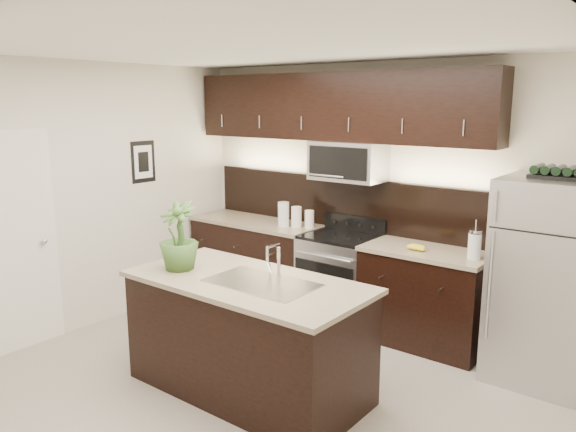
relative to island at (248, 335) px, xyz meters
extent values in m
plane|color=gray|center=(0.02, 0.03, -0.47)|extent=(4.50, 4.50, 0.00)
cube|color=beige|center=(0.02, 2.03, 0.88)|extent=(4.50, 0.02, 2.70)
cube|color=beige|center=(-2.23, 0.03, 0.88)|extent=(0.02, 4.00, 2.70)
cube|color=beige|center=(2.27, 0.03, 0.88)|extent=(0.02, 4.00, 2.70)
cube|color=white|center=(0.02, 0.03, 2.23)|extent=(4.50, 4.00, 0.02)
cube|color=silver|center=(-2.21, -0.77, 0.54)|extent=(0.04, 0.80, 2.02)
sphere|color=silver|center=(-2.18, -0.45, 0.53)|extent=(0.06, 0.06, 0.06)
cube|color=black|center=(-2.22, 0.78, 1.18)|extent=(0.01, 0.32, 0.46)
cube|color=white|center=(-2.21, 0.78, 1.18)|extent=(0.00, 0.24, 0.36)
cube|color=black|center=(-1.39, 1.72, -0.02)|extent=(1.57, 0.62, 0.90)
cube|color=black|center=(0.73, 1.72, -0.02)|extent=(1.16, 0.62, 0.90)
cube|color=#B2B2B7|center=(-0.23, 1.72, -0.02)|extent=(0.76, 0.62, 0.90)
cube|color=black|center=(-0.23, 1.72, 0.44)|extent=(0.76, 0.60, 0.03)
cube|color=#C1AF91|center=(-1.39, 1.72, 0.45)|extent=(1.59, 0.65, 0.04)
cube|color=#C1AF91|center=(0.73, 1.72, 0.45)|extent=(1.18, 0.65, 0.04)
cube|color=black|center=(-0.43, 2.01, 0.75)|extent=(3.49, 0.02, 0.56)
cube|color=#B2B2B7|center=(-0.23, 1.83, 1.23)|extent=(0.76, 0.40, 0.40)
cube|color=black|center=(-0.43, 1.86, 1.78)|extent=(3.49, 0.33, 0.70)
cube|color=black|center=(0.00, 0.00, -0.02)|extent=(1.90, 0.90, 0.90)
cube|color=#C1AF91|center=(0.00, 0.00, 0.45)|extent=(1.96, 0.96, 0.04)
cube|color=silver|center=(0.15, 0.00, 0.47)|extent=(0.84, 0.50, 0.01)
cylinder|color=silver|center=(0.15, 0.21, 0.59)|extent=(0.03, 0.03, 0.24)
cylinder|color=silver|center=(0.15, 0.14, 0.74)|extent=(0.02, 0.14, 0.02)
cylinder|color=silver|center=(0.15, 0.07, 0.69)|extent=(0.02, 0.02, 0.10)
cube|color=#B2B2B7|center=(1.82, 1.66, 0.38)|extent=(0.82, 0.74, 1.71)
cube|color=black|center=(1.82, 1.66, 1.25)|extent=(0.42, 0.26, 0.03)
cylinder|color=black|center=(1.66, 1.66, 1.30)|extent=(0.07, 0.24, 0.07)
cylinder|color=black|center=(1.74, 1.66, 1.30)|extent=(0.07, 0.24, 0.07)
cylinder|color=black|center=(1.82, 1.66, 1.30)|extent=(0.07, 0.24, 0.07)
cylinder|color=black|center=(1.90, 1.66, 1.30)|extent=(0.07, 0.24, 0.07)
imported|color=#355A24|center=(-0.62, -0.14, 0.75)|extent=(0.34, 0.34, 0.57)
cylinder|color=silver|center=(-0.95, 1.67, 0.60)|extent=(0.12, 0.12, 0.27)
cylinder|color=silver|center=(-0.82, 1.73, 0.58)|extent=(0.11, 0.11, 0.23)
cylinder|color=silver|center=(-0.68, 1.78, 0.56)|extent=(0.10, 0.10, 0.19)
cylinder|color=silver|center=(1.19, 1.67, 0.58)|extent=(0.11, 0.11, 0.23)
cylinder|color=silver|center=(1.19, 1.67, 0.71)|extent=(0.12, 0.12, 0.02)
cylinder|color=silver|center=(1.19, 1.67, 0.77)|extent=(0.01, 0.01, 0.09)
ellipsoid|color=yellow|center=(0.62, 1.64, 0.50)|extent=(0.19, 0.15, 0.06)
camera|label=1|loc=(2.82, -3.12, 1.84)|focal=35.00mm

